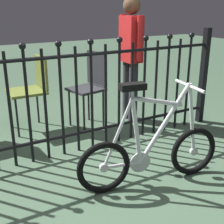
{
  "coord_description": "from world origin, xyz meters",
  "views": [
    {
      "loc": [
        -1.1,
        -1.99,
        1.44
      ],
      "look_at": [
        0.16,
        0.21,
        0.55
      ],
      "focal_mm": 49.24,
      "sensor_mm": 36.0,
      "label": 1
    }
  ],
  "objects": [
    {
      "name": "iron_fence",
      "position": [
        -0.06,
        0.69,
        0.6
      ],
      "size": [
        3.55,
        0.07,
        1.18
      ],
      "color": "black",
      "rests_on": "ground"
    },
    {
      "name": "chair_charcoal",
      "position": [
        0.48,
        1.28,
        0.55
      ],
      "size": [
        0.44,
        0.44,
        0.91
      ],
      "color": "black",
      "rests_on": "ground"
    },
    {
      "name": "person_visitor",
      "position": [
        0.99,
        1.19,
        0.9
      ],
      "size": [
        0.21,
        0.48,
        1.53
      ],
      "color": "#2D2D33",
      "rests_on": "ground"
    },
    {
      "name": "bicycle",
      "position": [
        0.31,
        -0.17,
        0.29
      ],
      "size": [
        1.27,
        0.4,
        0.89
      ],
      "color": "black",
      "rests_on": "ground"
    },
    {
      "name": "ground_plane",
      "position": [
        0.0,
        0.0,
        0.0
      ],
      "size": [
        20.0,
        20.0,
        0.0
      ],
      "primitive_type": "plane",
      "color": "#456149"
    },
    {
      "name": "chair_olive",
      "position": [
        -0.17,
        1.51,
        0.54
      ],
      "size": [
        0.42,
        0.42,
        0.87
      ],
      "color": "black",
      "rests_on": "ground"
    }
  ]
}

